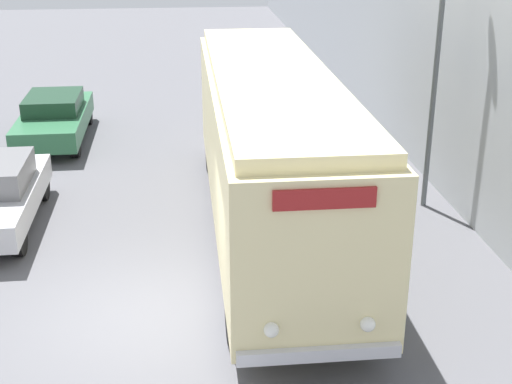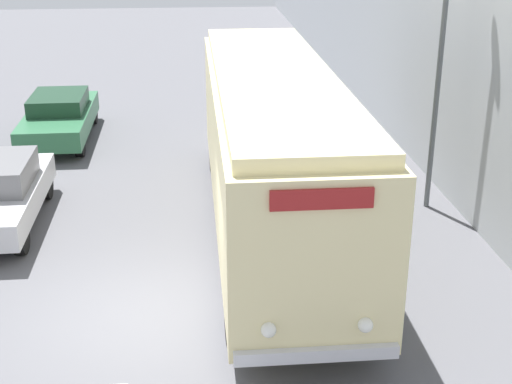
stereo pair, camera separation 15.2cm
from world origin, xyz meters
TOP-DOWN VIEW (x-y plane):
  - ground_plane at (0.00, 0.00)m, footprint 80.00×80.00m
  - vintage_bus at (2.66, 3.15)m, footprint 2.46×10.98m
  - streetlamp at (6.39, 4.23)m, footprint 0.36×0.36m
  - parked_car_mid at (-2.89, 10.23)m, footprint 1.83×4.66m

SIDE VIEW (x-z plane):
  - ground_plane at x=0.00m, z-range 0.00..0.00m
  - parked_car_mid at x=-2.89m, z-range 0.03..1.38m
  - vintage_bus at x=2.66m, z-range 0.23..3.71m
  - streetlamp at x=6.39m, z-range 0.98..7.82m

